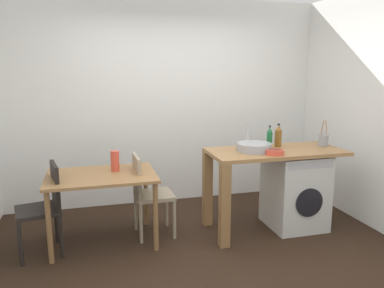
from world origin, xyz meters
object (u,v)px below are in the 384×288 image
washing_machine (295,190)px  vase (115,161)px  dining_table (102,183)px  mixing_bowl (275,152)px  chair_opposite (147,191)px  bottle_squat_brown (278,136)px  utensil_crock (323,140)px  bottle_tall_green (269,138)px  chair_person_seat (45,204)px

washing_machine → vase: size_ratio=3.95×
dining_table → mixing_bowl: mixing_bowl is taller
chair_opposite → bottle_squat_brown: size_ratio=3.37×
utensil_crock → dining_table: bearing=178.0°
bottle_tall_green → bottle_squat_brown: bottle_squat_brown is taller
chair_person_seat → vase: vase is taller
chair_opposite → bottle_tall_green: size_ratio=3.49×
utensil_crock → washing_machine: bearing=-171.9°
bottle_tall_green → bottle_squat_brown: (0.13, 0.05, 0.00)m
bottle_tall_green → mixing_bowl: bottle_tall_green is taller
vase → chair_person_seat: bearing=-165.2°
chair_opposite → mixing_bowl: (1.30, -0.39, 0.44)m
vase → chair_opposite: bearing=-9.2°
mixing_bowl → utensil_crock: size_ratio=0.65×
chair_person_seat → bottle_squat_brown: 2.60m
mixing_bowl → utensil_crock: 0.79m
washing_machine → vase: bearing=173.1°
dining_table → chair_opposite: chair_opposite is taller
chair_person_seat → mixing_bowl: size_ratio=4.63×
vase → dining_table: bearing=-146.3°
dining_table → washing_machine: size_ratio=1.28×
dining_table → bottle_tall_green: bearing=-0.8°
bottle_squat_brown → vase: bottle_squat_brown is taller
utensil_crock → chair_opposite: bearing=176.2°
washing_machine → chair_person_seat: bearing=178.8°
chair_opposite → washing_machine: size_ratio=1.05×
chair_person_seat → mixing_bowl: 2.37m
dining_table → chair_person_seat: (-0.55, -0.08, -0.14)m
bottle_tall_green → vase: (-1.71, 0.13, -0.19)m
washing_machine → utensil_crock: bearing=8.1°
dining_table → chair_opposite: 0.50m
washing_machine → mixing_bowl: 0.67m
bottle_tall_green → mixing_bowl: (-0.09, -0.31, -0.09)m
washing_machine → bottle_tall_green: (-0.29, 0.12, 0.61)m
utensil_crock → vase: size_ratio=1.38×
chair_person_seat → vase: bearing=-86.9°
chair_person_seat → bottle_tall_green: size_ratio=3.49×
bottle_squat_brown → vase: 1.86m
bottle_squat_brown → mixing_bowl: bearing=-122.1°
bottle_squat_brown → utensil_crock: bearing=-11.7°
bottle_tall_green → vase: bottle_tall_green is taller
chair_opposite → utensil_crock: (2.04, -0.14, 0.48)m
bottle_tall_green → vase: bearing=175.8°
dining_table → vase: vase is taller
chair_person_seat → bottle_tall_green: bottle_tall_green is taller
washing_machine → mixing_bowl: bearing=-152.6°
bottle_squat_brown → mixing_bowl: bottle_squat_brown is taller
utensil_crock → vase: 2.38m
washing_machine → mixing_bowl: mixing_bowl is taller
dining_table → mixing_bowl: 1.83m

